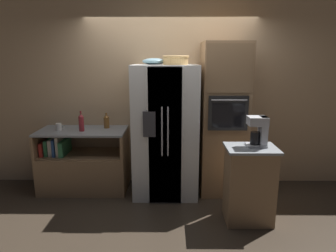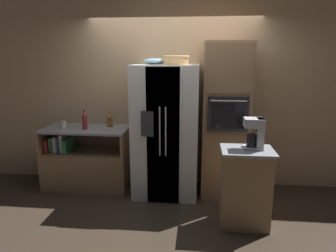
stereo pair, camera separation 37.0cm
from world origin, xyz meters
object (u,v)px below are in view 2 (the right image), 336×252
Objects in this scene: bottle_tall at (110,120)px; coffee_maker at (256,132)px; wall_oven at (225,120)px; wicker_basket at (176,60)px; bottle_short at (85,121)px; refrigerator at (166,131)px; mug at (64,125)px; fruit_bowl at (155,61)px.

coffee_maker is at bearing -25.95° from bottle_tall.
wicker_basket is (-0.68, -0.13, 0.83)m from wall_oven.
bottle_tall is (-1.70, 0.14, -0.06)m from wall_oven.
wicker_basket is 1.22× the size of bottle_short.
refrigerator is 6.39× the size of bottle_short.
mug is at bearing 178.19° from refrigerator.
fruit_bowl is at bearing 0.58° from bottle_short.
fruit_bowl reaches higher than mug.
wall_oven is 6.09× the size of wicker_basket.
wall_oven is at bearing 108.25° from coffee_maker.
bottle_short is (-1.19, 0.02, 0.12)m from refrigerator.
fruit_bowl is at bearing -14.19° from bottle_tall.
refrigerator is 1.34m from coffee_maker.
wall_oven is at bearing 10.85° from wicker_basket.
wall_oven is 7.43× the size of bottle_short.
wall_oven is 2.35m from mug.
coffee_maker is (1.25, -0.78, -0.76)m from fruit_bowl.
refrigerator is at bearing 156.00° from wicker_basket.
refrigerator reaches higher than coffee_maker.
wall_oven reaches higher than bottle_tall.
fruit_bowl is (-0.29, 0.09, -0.02)m from wicker_basket.
bottle_tall is at bearing 13.73° from mug.
wicker_basket is at bearing -14.86° from bottle_tall.
bottle_tall is at bearing 175.36° from wall_oven.
bottle_tall is at bearing 165.14° from wicker_basket.
bottle_tall is 0.64× the size of coffee_maker.
refrigerator is 5.89× the size of fruit_bowl.
coffee_maker is (0.95, -0.69, -0.78)m from wicker_basket.
wall_oven is 6.85× the size of fruit_bowl.
wicker_basket is 1.37m from bottle_tall.
wall_oven is at bearing 0.53° from mug.
refrigerator is 15.73× the size of mug.
coffee_maker is at bearing -34.48° from refrigerator.
coffee_maker is (1.09, -0.75, 0.20)m from refrigerator.
coffee_maker reaches higher than bottle_short.
wicker_basket is 0.31m from fruit_bowl.
refrigerator is 0.86× the size of wall_oven.
fruit_bowl reaches higher than refrigerator.
fruit_bowl is 1.39× the size of bottle_tall.
refrigerator is at bearing -175.13° from wall_oven.
bottle_tall is (-0.72, 0.18, -0.87)m from fruit_bowl.
bottle_short is 2.46× the size of mug.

